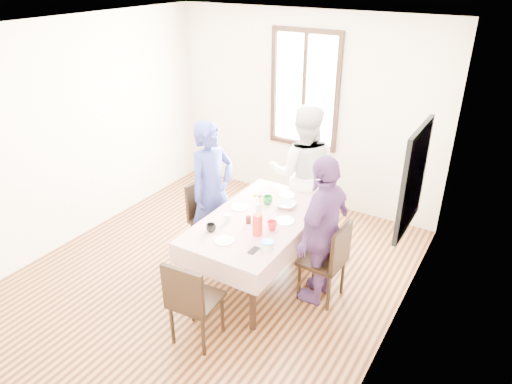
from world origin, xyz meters
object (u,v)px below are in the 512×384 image
(dining_table, at_px, (258,249))
(chair_right, at_px, (322,260))
(person_left, at_px, (212,191))
(person_right, at_px, (323,230))
(person_far, at_px, (304,173))
(chair_near, at_px, (196,299))
(chair_far, at_px, (303,202))
(chair_left, at_px, (212,219))

(dining_table, xyz_separation_m, chair_right, (0.74, 0.05, 0.08))
(person_left, distance_m, person_right, 1.45)
(chair_right, distance_m, person_far, 1.35)
(person_left, bearing_deg, chair_near, -136.85)
(chair_right, height_order, person_far, person_far)
(chair_far, xyz_separation_m, chair_near, (0.00, -2.23, 0.00))
(person_far, bearing_deg, chair_right, 102.08)
(chair_right, distance_m, chair_near, 1.39)
(chair_near, relative_size, person_right, 0.56)
(person_right, bearing_deg, chair_near, -27.82)
(chair_far, relative_size, person_far, 0.52)
(chair_right, height_order, chair_far, same)
(chair_right, relative_size, person_left, 0.54)
(chair_left, bearing_deg, person_left, 94.82)
(person_far, distance_m, person_right, 1.27)
(chair_left, height_order, chair_near, same)
(chair_right, distance_m, chair_far, 1.30)
(person_left, bearing_deg, chair_left, 103.43)
(chair_left, bearing_deg, dining_table, 83.26)
(person_left, height_order, person_far, person_far)
(person_right, bearing_deg, chair_left, -89.95)
(chair_far, relative_size, person_left, 0.54)
(chair_near, relative_size, person_left, 0.54)
(dining_table, xyz_separation_m, chair_left, (-0.74, 0.15, 0.08))
(chair_far, height_order, chair_near, same)
(chair_near, bearing_deg, chair_left, 115.67)
(dining_table, relative_size, chair_left, 1.79)
(dining_table, height_order, chair_near, chair_near)
(person_far, bearing_deg, person_left, 29.14)
(chair_far, distance_m, chair_near, 2.23)
(dining_table, relative_size, person_right, 1.00)
(chair_left, xyz_separation_m, person_far, (0.74, 0.94, 0.42))
(dining_table, height_order, person_far, person_far)
(dining_table, xyz_separation_m, person_left, (-0.72, 0.15, 0.47))
(chair_left, xyz_separation_m, chair_near, (0.74, -1.27, 0.00))
(chair_far, xyz_separation_m, person_far, (0.00, -0.02, 0.42))
(chair_left, bearing_deg, chair_far, 147.16)
(person_left, relative_size, person_far, 0.96)
(chair_far, xyz_separation_m, person_right, (0.72, -1.07, 0.36))
(chair_right, relative_size, person_far, 0.52)
(chair_left, relative_size, chair_near, 1.00)
(chair_left, xyz_separation_m, chair_far, (0.74, 0.96, 0.00))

